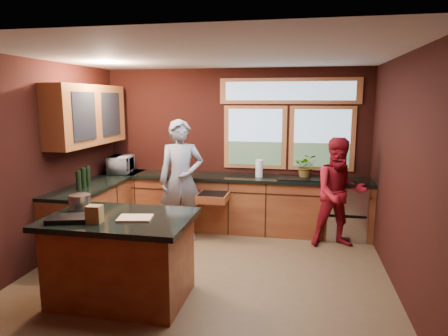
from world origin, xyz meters
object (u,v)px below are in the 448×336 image
(cutting_board, at_px, (135,218))
(stock_pot, at_px, (80,202))
(island, at_px, (121,258))
(person_grey, at_px, (181,180))
(person_red, at_px, (339,193))

(cutting_board, xyz_separation_m, stock_pot, (-0.75, 0.20, 0.08))
(island, relative_size, person_grey, 0.82)
(island, distance_m, person_red, 3.28)
(person_grey, relative_size, cutting_board, 5.39)
(person_grey, bearing_deg, cutting_board, -105.63)
(cutting_board, bearing_deg, person_red, 43.76)
(person_red, bearing_deg, stock_pot, -158.21)
(person_red, xyz_separation_m, cutting_board, (-2.27, -2.18, 0.14))
(person_red, bearing_deg, island, -150.70)
(person_grey, relative_size, person_red, 1.15)
(island, bearing_deg, person_grey, 87.62)
(island, bearing_deg, person_red, 40.69)
(stock_pot, bearing_deg, island, -15.26)
(cutting_board, bearing_deg, person_grey, 93.31)
(cutting_board, distance_m, stock_pot, 0.78)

